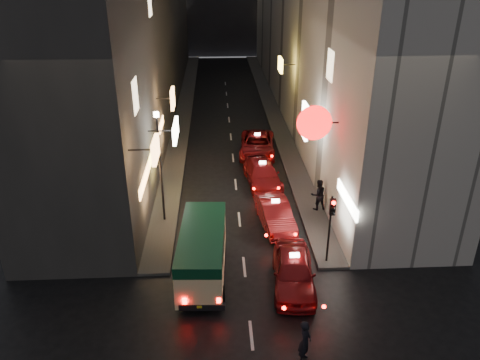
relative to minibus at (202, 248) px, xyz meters
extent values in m
cube|color=#373432|center=(-6.06, 26.07, 7.48)|extent=(6.00, 52.00, 18.00)
cube|color=#FFAB59|center=(-1.89, 1.07, 4.41)|extent=(0.18, 1.64, 0.93)
cube|color=white|center=(-1.53, 7.02, 3.16)|extent=(0.18, 2.37, 0.96)
cube|color=#FFAB59|center=(-2.00, 11.63, 3.72)|extent=(0.18, 1.42, 1.27)
cube|color=#FFAB59|center=(-3.04, 4.20, 1.48)|extent=(0.10, 3.61, 0.55)
cube|color=yellow|center=(-3.04, 7.82, 1.48)|extent=(0.10, 3.36, 0.55)
cube|color=#FFAB59|center=(-3.04, 13.12, 1.48)|extent=(0.10, 2.58, 0.55)
cube|color=#FFE5B2|center=(-3.05, 4.07, 5.98)|extent=(0.06, 1.30, 1.60)
cube|color=#FFE5B2|center=(-3.05, 12.07, 9.48)|extent=(0.06, 1.30, 1.60)
cube|color=#B0ABA2|center=(9.94, 26.07, 7.48)|extent=(6.00, 52.00, 18.00)
cylinder|color=#F20A0A|center=(5.70, 4.46, 4.34)|extent=(1.78, 0.18, 1.78)
cube|color=white|center=(5.91, 7.89, 3.31)|extent=(0.18, 1.36, 2.05)
cube|color=yellow|center=(5.79, 18.08, 4.45)|extent=(0.18, 1.61, 1.07)
cube|color=white|center=(6.92, 1.57, 1.48)|extent=(0.10, 3.45, 0.55)
cube|color=#FFE5B2|center=(6.93, 7.07, 6.68)|extent=(0.06, 1.30, 1.60)
cube|color=#44423F|center=(-2.31, 26.07, -1.45)|extent=(1.50, 52.00, 0.15)
cube|color=#44423F|center=(6.19, 26.07, -1.45)|extent=(1.50, 52.00, 0.15)
cube|color=beige|center=(0.00, -0.02, -0.15)|extent=(2.22, 5.64, 2.03)
cube|color=#0B371F|center=(0.00, -0.02, 0.63)|extent=(2.24, 5.66, 0.51)
cube|color=black|center=(0.00, 0.26, 0.05)|extent=(2.13, 3.42, 0.46)
cube|color=black|center=(0.00, -2.74, -1.03)|extent=(1.91, 0.27, 0.28)
cube|color=#FF0A05|center=(-0.69, -2.81, -0.66)|extent=(0.17, 0.06, 0.26)
cube|color=#FF0A05|center=(0.69, -2.81, -0.66)|extent=(0.17, 0.06, 0.26)
cylinder|color=black|center=(-0.85, 1.76, -1.17)|extent=(0.20, 0.70, 0.70)
cylinder|color=black|center=(0.85, -1.79, -1.17)|extent=(0.20, 0.70, 0.70)
imported|color=maroon|center=(4.05, -0.94, -0.62)|extent=(2.82, 5.85, 1.80)
cube|color=white|center=(4.05, -0.94, 0.37)|extent=(0.43, 0.22, 0.16)
sphere|color=#FF0A05|center=(3.25, -3.51, -0.59)|extent=(0.16, 0.16, 0.16)
sphere|color=#FF0A05|center=(4.85, -3.51, -0.59)|extent=(0.16, 0.16, 0.16)
imported|color=maroon|center=(3.86, 4.34, -0.69)|extent=(2.78, 5.47, 1.67)
cube|color=white|center=(3.86, 4.34, 0.24)|extent=(0.44, 0.23, 0.16)
sphere|color=#FF0A05|center=(3.12, 1.96, -0.66)|extent=(0.16, 0.16, 0.16)
sphere|color=#FF0A05|center=(4.60, 1.96, -0.66)|extent=(0.16, 0.16, 0.16)
imported|color=maroon|center=(3.67, 9.58, -0.68)|extent=(2.68, 5.46, 1.68)
cube|color=white|center=(3.67, 9.58, 0.25)|extent=(0.44, 0.22, 0.16)
sphere|color=#FF0A05|center=(2.93, 7.18, -0.66)|extent=(0.16, 0.16, 0.16)
sphere|color=#FF0A05|center=(4.41, 7.18, -0.66)|extent=(0.16, 0.16, 0.16)
imported|color=maroon|center=(3.78, 14.61, -0.62)|extent=(2.83, 5.83, 1.79)
cube|color=white|center=(3.78, 14.61, 0.36)|extent=(0.44, 0.22, 0.16)
sphere|color=#FF0A05|center=(2.99, 12.05, -0.60)|extent=(0.16, 0.16, 0.16)
sphere|color=#FF0A05|center=(4.58, 12.05, -0.60)|extent=(0.16, 0.16, 0.16)
imported|color=black|center=(3.78, -5.26, -0.52)|extent=(0.65, 0.77, 2.00)
imported|color=black|center=(6.53, 5.79, -0.32)|extent=(0.87, 0.63, 2.10)
cylinder|color=black|center=(5.94, 0.67, 0.38)|extent=(0.10, 0.10, 3.50)
cube|color=black|center=(5.94, 0.49, 1.68)|extent=(0.26, 0.18, 0.80)
sphere|color=#FF0A05|center=(5.94, 0.38, 1.95)|extent=(0.18, 0.18, 0.18)
sphere|color=black|center=(5.94, 0.38, 1.68)|extent=(0.17, 0.17, 0.17)
sphere|color=black|center=(5.94, 0.38, 1.41)|extent=(0.17, 0.17, 0.17)
cylinder|color=black|center=(-2.26, 5.07, 1.63)|extent=(0.12, 0.12, 6.00)
cylinder|color=#FFE5BF|center=(-2.26, 5.07, 4.73)|extent=(0.28, 0.28, 0.25)
camera|label=1|loc=(0.75, -17.83, 11.92)|focal=35.00mm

